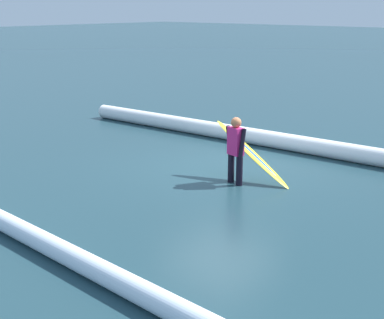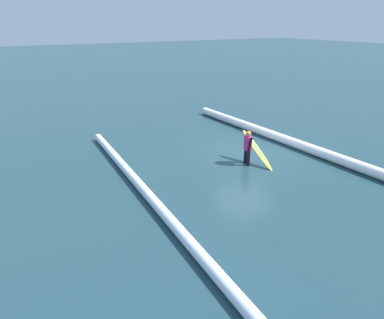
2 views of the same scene
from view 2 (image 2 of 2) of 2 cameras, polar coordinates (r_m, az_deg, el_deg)
ground_plane at (r=15.22m, az=9.11°, el=1.06°), size 165.33×165.33×0.00m
surfer at (r=13.78m, az=9.47°, el=2.27°), size 0.51×0.32×1.43m
surfboard at (r=14.04m, az=11.07°, el=1.65°), size 1.92×0.29×1.22m
wave_crest_foreground at (r=15.73m, az=20.12°, el=1.49°), size 16.80×1.25×0.44m
wave_crest_midground at (r=10.17m, az=-4.73°, el=-9.18°), size 16.25×0.92×0.33m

